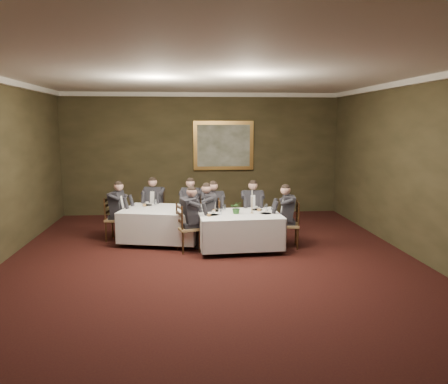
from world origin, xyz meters
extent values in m
plane|color=black|center=(0.00, 0.00, 0.00)|extent=(10.00, 10.00, 0.00)
cube|color=silver|center=(0.00, 0.00, 3.50)|extent=(8.00, 10.00, 0.10)
cube|color=#2D2816|center=(0.00, 5.00, 1.75)|extent=(8.00, 0.10, 3.50)
cube|color=#2D2816|center=(0.00, -5.00, 1.75)|extent=(8.00, 0.10, 3.50)
cube|color=#2D2816|center=(4.00, 0.00, 1.75)|extent=(0.10, 10.00, 3.50)
cube|color=white|center=(0.00, 4.95, 3.44)|extent=(8.00, 0.10, 0.12)
cube|color=white|center=(3.95, 0.00, 3.44)|extent=(0.10, 10.00, 0.12)
cube|color=black|center=(0.62, 1.20, 0.73)|extent=(1.69, 1.30, 0.04)
cube|color=white|center=(0.62, 1.20, 0.76)|extent=(1.75, 1.36, 0.02)
cube|color=white|center=(0.62, 1.20, 0.42)|extent=(1.77, 1.38, 0.65)
cube|color=black|center=(-1.01, 1.89, 0.73)|extent=(1.88, 1.58, 0.04)
cube|color=white|center=(-1.01, 1.89, 0.76)|extent=(1.95, 1.65, 0.02)
cube|color=white|center=(-1.01, 1.89, 0.42)|extent=(1.98, 1.68, 0.65)
cube|color=#9A7D4E|center=(0.13, 2.05, 0.48)|extent=(0.45, 0.43, 0.05)
cube|color=black|center=(0.12, 2.24, 0.73)|extent=(0.38, 0.04, 0.54)
cube|color=black|center=(0.13, 2.05, 0.86)|extent=(0.43, 0.32, 0.55)
sphere|color=tan|center=(0.13, 2.05, 1.24)|extent=(0.21, 0.21, 0.21)
cube|color=#9A7D4E|center=(1.04, 2.09, 0.48)|extent=(0.47, 0.45, 0.05)
cube|color=black|center=(1.06, 2.28, 0.73)|extent=(0.38, 0.06, 0.54)
cube|color=black|center=(1.04, 2.09, 0.86)|extent=(0.44, 0.34, 0.55)
sphere|color=tan|center=(1.04, 2.09, 1.24)|extent=(0.23, 0.23, 0.21)
cube|color=#9A7D4E|center=(-0.44, 1.15, 0.48)|extent=(0.53, 0.55, 0.05)
cube|color=black|center=(-0.63, 1.10, 0.73)|extent=(0.14, 0.37, 0.54)
cube|color=black|center=(-0.44, 1.15, 0.86)|extent=(0.42, 0.49, 0.55)
sphere|color=tan|center=(-0.44, 1.15, 1.24)|extent=(0.26, 0.26, 0.21)
cube|color=#9A7D4E|center=(1.69, 1.26, 0.48)|extent=(0.48, 0.50, 0.05)
cube|color=black|center=(1.88, 1.23, 0.73)|extent=(0.09, 0.38, 0.54)
cube|color=black|center=(1.69, 1.26, 0.86)|extent=(0.37, 0.46, 0.55)
sphere|color=tan|center=(1.69, 1.26, 1.24)|extent=(0.24, 0.24, 0.21)
cube|color=#9A7D4E|center=(-1.26, 2.85, 0.48)|extent=(0.52, 0.51, 0.05)
cube|color=black|center=(-1.21, 3.03, 0.73)|extent=(0.38, 0.11, 0.54)
cube|color=black|center=(-1.26, 2.85, 0.86)|extent=(0.48, 0.39, 0.55)
sphere|color=tan|center=(-1.26, 2.85, 1.24)|extent=(0.25, 0.25, 0.21)
cube|color=#9A7D4E|center=(-0.36, 2.63, 0.48)|extent=(0.52, 0.50, 0.05)
cube|color=black|center=(-0.32, 2.82, 0.73)|extent=(0.38, 0.11, 0.54)
cube|color=black|center=(-0.36, 2.63, 0.86)|extent=(0.48, 0.39, 0.55)
sphere|color=tan|center=(-0.36, 2.63, 1.24)|extent=(0.25, 0.25, 0.21)
cube|color=#9A7D4E|center=(0.04, 1.64, 0.48)|extent=(0.43, 0.45, 0.05)
cube|color=black|center=(0.23, 1.64, 0.73)|extent=(0.04, 0.38, 0.54)
cube|color=black|center=(0.04, 1.64, 0.86)|extent=(0.32, 0.43, 0.55)
sphere|color=tan|center=(0.04, 1.64, 1.24)|extent=(0.21, 0.21, 0.21)
cube|color=#9A7D4E|center=(-2.06, 2.14, 0.48)|extent=(0.51, 0.52, 0.05)
cube|color=black|center=(-2.24, 2.18, 0.73)|extent=(0.11, 0.38, 0.54)
cube|color=black|center=(-2.06, 2.14, 0.86)|extent=(0.40, 0.48, 0.55)
sphere|color=tan|center=(-2.06, 2.14, 1.24)|extent=(0.25, 0.25, 0.21)
imported|color=#2D5926|center=(0.57, 1.20, 0.90)|extent=(0.28, 0.25, 0.27)
cylinder|color=#AF7E35|center=(0.89, 1.22, 0.78)|extent=(0.07, 0.07, 0.02)
cylinder|color=#AF7E35|center=(0.89, 1.22, 0.96)|extent=(0.02, 0.02, 0.34)
cylinder|color=white|center=(0.89, 1.22, 1.20)|extent=(0.02, 0.02, 0.15)
cylinder|color=white|center=(0.15, 1.54, 0.77)|extent=(0.25, 0.25, 0.01)
cylinder|color=white|center=(0.15, 1.69, 0.80)|extent=(0.08, 0.08, 0.05)
cylinder|color=white|center=(0.32, 1.54, 0.83)|extent=(0.06, 0.06, 0.14)
cylinder|color=white|center=(-1.38, 2.35, 0.77)|extent=(0.25, 0.25, 0.01)
cylinder|color=white|center=(-1.38, 2.50, 0.80)|extent=(0.08, 0.08, 0.05)
cylinder|color=white|center=(-1.21, 2.35, 0.83)|extent=(0.06, 0.06, 0.14)
cube|color=#E1A652|center=(0.62, 4.94, 2.00)|extent=(1.74, 0.08, 1.41)
cube|color=#4A4F35|center=(0.62, 4.90, 2.00)|extent=(1.52, 0.01, 1.19)
camera|label=1|loc=(-0.50, -7.68, 2.63)|focal=35.00mm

